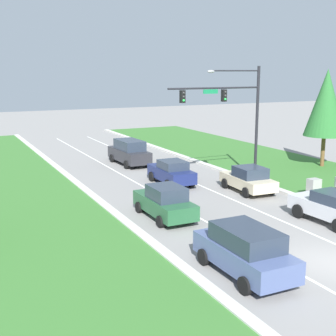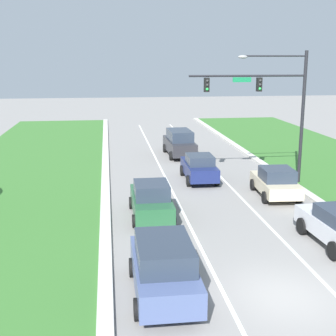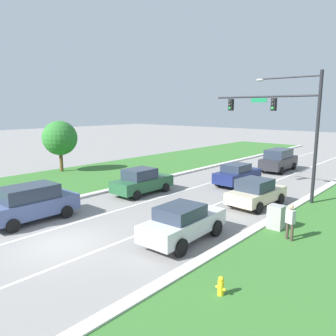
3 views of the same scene
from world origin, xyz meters
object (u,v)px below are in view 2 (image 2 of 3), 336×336
(slate_blue_suv, at_px, (164,267))
(charcoal_suv, at_px, (179,143))
(navy_sedan, at_px, (199,167))
(champagne_sedan, at_px, (276,182))
(traffic_signal_mast, at_px, (272,97))
(forest_sedan, at_px, (151,200))

(slate_blue_suv, relative_size, charcoal_suv, 0.90)
(navy_sedan, bearing_deg, charcoal_suv, 91.37)
(champagne_sedan, distance_m, slate_blue_suv, 12.69)
(traffic_signal_mast, relative_size, champagne_sedan, 1.87)
(charcoal_suv, bearing_deg, forest_sedan, -105.93)
(traffic_signal_mast, relative_size, slate_blue_suv, 1.73)
(charcoal_suv, height_order, forest_sedan, charcoal_suv)
(champagne_sedan, xyz_separation_m, navy_sedan, (-3.53, 3.98, 0.03))
(traffic_signal_mast, xyz_separation_m, slate_blue_suv, (-7.96, -12.82, -4.30))
(charcoal_suv, xyz_separation_m, forest_sedan, (-3.59, -14.30, -0.19))
(champagne_sedan, bearing_deg, navy_sedan, 135.02)
(champagne_sedan, bearing_deg, slate_blue_suv, -122.81)
(champagne_sedan, relative_size, slate_blue_suv, 0.93)
(charcoal_suv, height_order, navy_sedan, charcoal_suv)
(charcoal_suv, relative_size, navy_sedan, 1.17)
(slate_blue_suv, bearing_deg, champagne_sedan, 53.91)
(slate_blue_suv, height_order, forest_sedan, slate_blue_suv)
(champagne_sedan, height_order, forest_sedan, forest_sedan)
(traffic_signal_mast, bearing_deg, slate_blue_suv, -121.83)
(traffic_signal_mast, distance_m, slate_blue_suv, 15.69)
(champagne_sedan, relative_size, navy_sedan, 0.98)
(traffic_signal_mast, bearing_deg, forest_sedan, -146.00)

